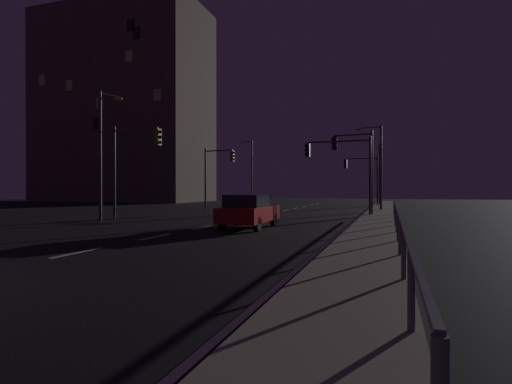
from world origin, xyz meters
The scene contains 16 objects.
ground_plane centered at (0.00, 17.50, 0.00)m, with size 112.00×112.00×0.00m, color black.
sidewalk_right centered at (7.81, 17.50, 0.07)m, with size 2.13×77.00×0.14m, color gray.
lane_markings_center centered at (0.00, 21.00, 0.01)m, with size 0.14×50.00×0.01m.
lane_edge_line centered at (6.50, 22.50, 0.01)m, with size 0.14×53.00×0.01m.
car centered at (2.23, 13.42, 0.82)m, with size 1.95×4.45×1.57m.
traffic_light_far_left centered at (6.16, 24.07, 4.06)m, with size 2.85×0.39×5.67m.
traffic_light_near_left centered at (-5.90, 15.92, 3.90)m, with size 3.45×0.39×5.59m.
traffic_light_far_center centered at (5.63, 40.11, 3.81)m, with size 3.66×0.76×5.22m.
traffic_light_near_right centered at (-6.13, 28.54, 3.82)m, with size 3.05×0.48×5.50m.
traffic_light_overhead_east centered at (5.24, 23.37, 3.83)m, with size 4.53×0.37×5.18m.
street_lamp_far_end centered at (7.39, 30.18, 4.36)m, with size 2.23×0.66×6.94m.
street_lamp_mid_block centered at (7.40, 42.13, 4.17)m, with size 0.65×1.50×6.68m.
street_lamp_across_street centered at (-7.42, 15.15, 4.47)m, with size 0.75×1.43×7.54m.
street_lamp_median centered at (-8.20, 43.10, 4.71)m, with size 1.96×0.45×7.92m.
barrier_fence centered at (8.73, 11.01, 0.88)m, with size 0.09×26.11×0.98m.
building_distant centered at (-29.75, 46.89, 14.21)m, with size 24.88×12.55×28.41m.
Camera 1 is at (8.49, -4.19, 1.83)m, focal length 28.10 mm.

